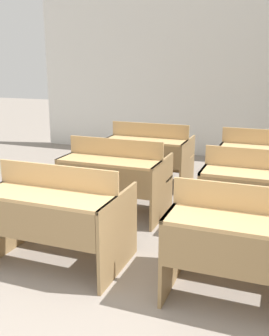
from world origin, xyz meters
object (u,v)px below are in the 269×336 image
at_px(bench_second_left, 115,176).
at_px(bench_third_right, 265,162).
at_px(bench_front_left, 57,213).
at_px(bench_second_right, 259,191).
at_px(bench_third_left, 149,153).
at_px(bench_front_right, 248,242).

relative_size(bench_second_left, bench_third_right, 1.00).
bearing_deg(bench_front_left, bench_second_right, 38.58).
distance_m(bench_third_left, bench_third_right, 1.63).
bearing_deg(bench_second_right, bench_second_left, -179.29).
bearing_deg(bench_second_left, bench_second_right, 0.71).
bearing_deg(bench_front_right, bench_third_left, 122.90).
xyz_separation_m(bench_front_right, bench_second_left, (-1.64, 1.27, 0.00)).
height_order(bench_second_left, bench_second_right, same).
relative_size(bench_front_right, bench_second_left, 1.00).
distance_m(bench_second_right, bench_third_right, 1.28).
bearing_deg(bench_second_left, bench_front_left, -89.82).
bearing_deg(bench_second_left, bench_third_left, 90.39).
bearing_deg(bench_second_right, bench_front_right, -89.84).
bearing_deg(bench_third_right, bench_second_right, -89.31).
xyz_separation_m(bench_front_right, bench_third_right, (-0.02, 2.57, 0.00)).
bearing_deg(bench_third_left, bench_second_right, -37.32).
bearing_deg(bench_third_right, bench_front_right, -89.58).
height_order(bench_front_right, bench_third_left, same).
xyz_separation_m(bench_second_left, bench_third_right, (1.62, 1.30, 0.00)).
distance_m(bench_front_left, bench_second_left, 1.28).
height_order(bench_front_right, bench_second_right, same).
height_order(bench_second_left, bench_third_right, same).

